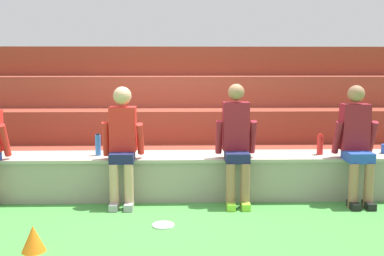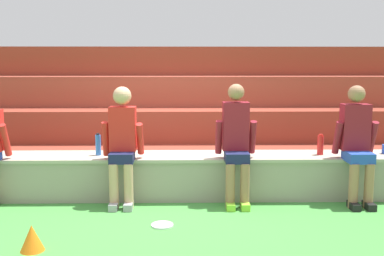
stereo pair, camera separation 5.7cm
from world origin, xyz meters
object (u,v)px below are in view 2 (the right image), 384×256
at_px(water_bottle_center_gap, 320,145).
at_px(water_bottle_mid_right, 98,145).
at_px(person_center, 122,142).
at_px(sports_cone, 32,238).
at_px(person_far_right, 357,141).
at_px(person_right_of_center, 236,141).
at_px(frisbee, 162,225).

bearing_deg(water_bottle_center_gap, water_bottle_mid_right, 179.65).
distance_m(person_center, sports_cone, 1.68).
bearing_deg(sports_cone, person_far_right, 21.81).
bearing_deg(sports_cone, person_right_of_center, 34.89).
relative_size(person_far_right, water_bottle_center_gap, 5.44).
bearing_deg(water_bottle_center_gap, frisbee, -151.30).
relative_size(person_right_of_center, water_bottle_center_gap, 5.50).
height_order(frisbee, sports_cone, sports_cone).
bearing_deg(person_far_right, person_right_of_center, 179.29).
distance_m(water_bottle_mid_right, sports_cone, 1.83).
bearing_deg(person_far_right, frisbee, -161.61).
distance_m(person_center, frisbee, 1.20).
xyz_separation_m(water_bottle_mid_right, water_bottle_center_gap, (2.83, -0.02, -0.01)).
bearing_deg(water_bottle_center_gap, person_right_of_center, -165.37).
bearing_deg(person_right_of_center, water_bottle_mid_right, 169.89).
distance_m(person_center, person_far_right, 2.82).
distance_m(person_right_of_center, sports_cone, 2.55).
xyz_separation_m(person_right_of_center, water_bottle_mid_right, (-1.72, 0.31, -0.10)).
bearing_deg(frisbee, sports_cone, -151.84).
bearing_deg(person_right_of_center, water_bottle_center_gap, 14.63).
bearing_deg(sports_cone, water_bottle_mid_right, 79.94).
bearing_deg(person_right_of_center, person_far_right, -0.71).
bearing_deg(person_center, water_bottle_center_gap, 6.89).
bearing_deg(water_bottle_center_gap, sports_cone, -151.50).
relative_size(person_far_right, frisbee, 6.15).
height_order(person_right_of_center, water_bottle_center_gap, person_right_of_center).
xyz_separation_m(person_right_of_center, person_far_right, (1.46, -0.02, -0.01)).
relative_size(frisbee, sports_cone, 0.96).
bearing_deg(water_bottle_mid_right, person_center, -42.16).
bearing_deg(frisbee, person_far_right, 18.39).
relative_size(person_center, person_right_of_center, 0.98).
bearing_deg(frisbee, water_bottle_mid_right, 128.09).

